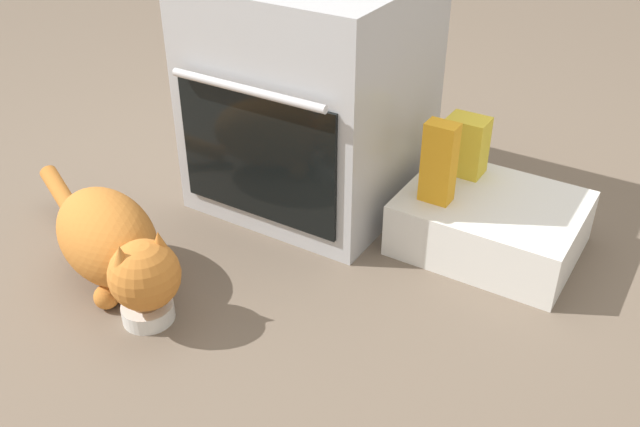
% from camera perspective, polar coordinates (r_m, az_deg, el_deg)
% --- Properties ---
extents(ground, '(8.00, 8.00, 0.00)m').
position_cam_1_polar(ground, '(2.13, -5.18, -2.60)').
color(ground, '#6B5B4C').
extents(oven, '(0.63, 0.64, 0.72)m').
position_cam_1_polar(oven, '(2.22, -0.69, 9.69)').
color(oven, '#B7BABF').
rests_on(oven, ground).
extents(pantry_cabinet, '(0.50, 0.41, 0.17)m').
position_cam_1_polar(pantry_cabinet, '(2.13, 13.68, -0.78)').
color(pantry_cabinet, white).
rests_on(pantry_cabinet, ground).
extents(food_bowl, '(0.14, 0.14, 0.08)m').
position_cam_1_polar(food_bowl, '(1.89, -13.82, -7.62)').
color(food_bowl, white).
rests_on(food_bowl, ground).
extents(cat, '(0.79, 0.39, 0.26)m').
position_cam_1_polar(cat, '(1.97, -16.46, -2.35)').
color(cat, '#C6752D').
rests_on(cat, ground).
extents(juice_carton, '(0.09, 0.06, 0.24)m').
position_cam_1_polar(juice_carton, '(1.99, 9.66, 4.10)').
color(juice_carton, orange).
rests_on(juice_carton, pantry_cabinet).
extents(snack_bag, '(0.12, 0.09, 0.18)m').
position_cam_1_polar(snack_bag, '(2.17, 11.79, 5.43)').
color(snack_bag, yellow).
rests_on(snack_bag, pantry_cabinet).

